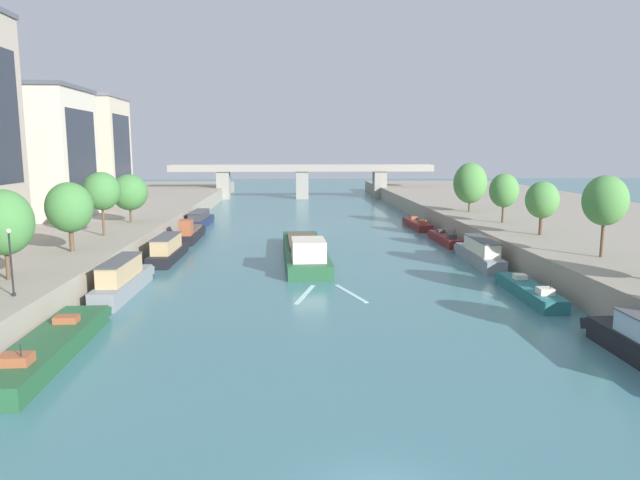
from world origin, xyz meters
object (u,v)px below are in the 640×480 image
object	(u,v)px
moored_boat_right_upstream	(445,239)
tree_right_third	(605,201)
tree_left_by_lamp	(102,191)
lamppost_left_bank	(11,259)
moored_boat_left_gap_after	(49,347)
tree_left_past_mid	(4,222)
barge_midriver	(305,250)
moored_boat_left_lone	(123,279)
moored_boat_right_midway	(417,224)
tree_right_distant	(542,200)
moored_boat_left_midway	(191,233)
moored_boat_left_near	(168,250)
tree_left_far	(130,192)
moored_boat_right_far	(480,253)
tree_left_third	(69,207)
moored_boat_left_end	(200,220)
moored_boat_right_near	(529,290)
bridge_far	(302,177)
tree_right_by_lamp	(504,190)
tree_right_far	(470,183)

from	to	relation	value
moored_boat_right_upstream	tree_right_third	bearing A→B (deg)	-73.57
tree_left_by_lamp	lamppost_left_bank	world-z (taller)	tree_left_by_lamp
moored_boat_left_gap_after	moored_boat_right_upstream	bearing A→B (deg)	49.07
tree_left_past_mid	barge_midriver	bearing A→B (deg)	42.94
barge_midriver	tree_left_past_mid	xyz separation A→B (m)	(-20.60, -19.17, 5.50)
moored_boat_left_lone	moored_boat_right_midway	xyz separation A→B (m)	(31.43, 36.66, -0.67)
tree_left_past_mid	tree_right_distant	world-z (taller)	tree_left_past_mid
moored_boat_left_midway	tree_left_by_lamp	bearing A→B (deg)	-117.67
moored_boat_left_near	tree_left_far	xyz separation A→B (m)	(-6.56, 11.04, 5.07)
moored_boat_left_gap_after	moored_boat_right_midway	size ratio (longest dim) A/B	1.31
moored_boat_right_far	tree_left_third	size ratio (longest dim) A/B	2.02
tree_left_past_mid	lamppost_left_bank	distance (m)	5.41
barge_midriver	moored_boat_left_end	bearing A→B (deg)	119.12
moored_boat_left_lone	tree_left_past_mid	distance (m)	9.69
tree_left_past_mid	tree_left_by_lamp	bearing A→B (deg)	89.58
moored_boat_left_near	tree_left_third	xyz separation A→B (m)	(-6.33, -8.63, 5.27)
tree_left_by_lamp	barge_midriver	bearing A→B (deg)	-2.28
moored_boat_left_near	tree_left_by_lamp	xyz separation A→B (m)	(-6.45, 0.49, 5.99)
moored_boat_right_upstream	moored_boat_left_gap_after	bearing A→B (deg)	-130.93
barge_midriver	tree_left_third	xyz separation A→B (m)	(-20.32, -8.30, 5.39)
barge_midriver	moored_boat_left_midway	distance (m)	19.28
tree_left_third	moored_boat_right_near	bearing A→B (deg)	-11.88
moored_boat_left_end	moored_boat_right_far	world-z (taller)	moored_boat_right_far
moored_boat_right_midway	bridge_far	world-z (taller)	bridge_far
bridge_far	tree_left_by_lamp	bearing A→B (deg)	-106.81
moored_boat_left_midway	moored_boat_right_midway	xyz separation A→B (m)	(30.65, 9.59, -0.34)
moored_boat_left_lone	moored_boat_right_near	xyz separation A→B (m)	(31.48, -2.48, -0.68)
moored_boat_left_gap_after	moored_boat_left_end	size ratio (longest dim) A/B	1.18
moored_boat_right_upstream	tree_left_far	size ratio (longest dim) A/B	1.75
tree_left_past_mid	lamppost_left_bank	bearing A→B (deg)	-61.96
moored_boat_left_gap_after	tree_right_by_lamp	size ratio (longest dim) A/B	2.45
moored_boat_left_near	lamppost_left_bank	xyz separation A→B (m)	(-4.18, -24.05, 3.73)
tree_left_past_mid	tree_right_by_lamp	xyz separation A→B (m)	(44.54, 27.95, -0.06)
tree_left_by_lamp	tree_left_third	bearing A→B (deg)	-89.20
moored_boat_left_gap_after	tree_right_by_lamp	distance (m)	53.29
moored_boat_right_near	lamppost_left_bank	distance (m)	36.12
moored_boat_right_near	moored_boat_right_upstream	world-z (taller)	moored_boat_right_upstream
moored_boat_right_midway	tree_left_far	bearing A→B (deg)	-162.68
moored_boat_right_far	lamppost_left_bank	size ratio (longest dim) A/B	2.94
barge_midriver	tree_right_distant	distance (m)	24.80
tree_left_far	lamppost_left_bank	world-z (taller)	tree_left_far
tree_left_far	tree_right_third	size ratio (longest dim) A/B	0.86
moored_boat_left_midway	tree_left_third	xyz separation A→B (m)	(-6.49, -21.74, 5.46)
moored_boat_left_midway	tree_left_third	distance (m)	23.33
moored_boat_left_midway	tree_left_past_mid	size ratio (longest dim) A/B	1.85
tree_right_far	tree_left_past_mid	bearing A→B (deg)	-137.75
tree_left_far	moored_boat_left_near	bearing A→B (deg)	-59.27
moored_boat_left_end	tree_left_far	xyz separation A→B (m)	(-5.88, -14.99, 5.17)
tree_left_third	tree_right_far	distance (m)	52.96
moored_boat_left_gap_after	moored_boat_left_near	xyz separation A→B (m)	(0.76, 27.72, 0.49)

